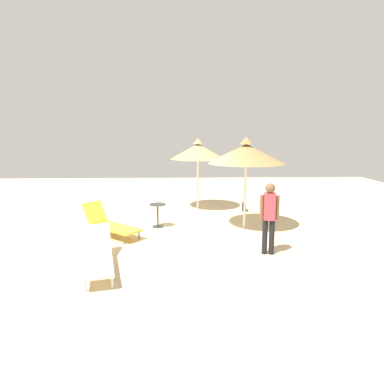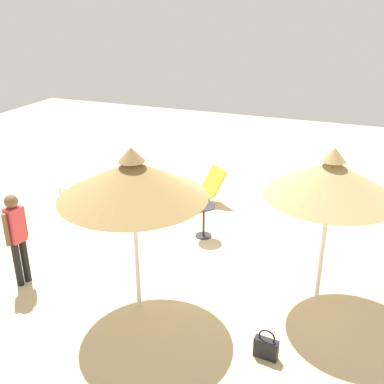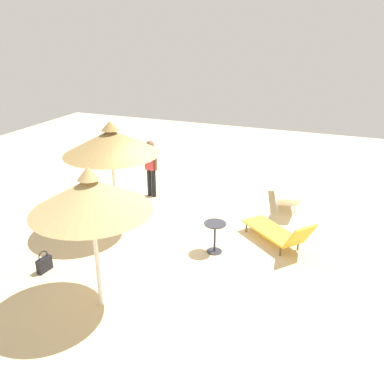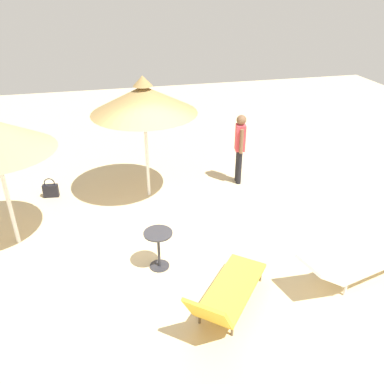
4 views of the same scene
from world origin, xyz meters
name	(u,v)px [view 3 (image 3 of 4)]	position (x,y,z in m)	size (l,w,h in m)	color
ground	(187,239)	(0.00, 0.00, -0.05)	(24.00, 24.00, 0.10)	beige
parasol_umbrella_far_left	(90,195)	(2.98, -0.53, 2.23)	(2.10, 2.10, 2.74)	white
parasol_umbrella_edge	(111,142)	(0.21, -1.84, 2.31)	(2.31, 2.31, 2.81)	white
lounge_chair_far_right	(279,232)	(-0.44, 2.19, 0.36)	(1.72, 1.88, 0.88)	gold
lounge_chair_near_right	(285,195)	(-2.83, 1.94, 0.33)	(2.38, 1.12, 0.71)	silver
person_standing_center	(151,165)	(-2.08, -1.99, 1.00)	(0.26, 0.45, 1.75)	black
handbag	(44,264)	(2.47, -2.27, 0.18)	(0.36, 0.16, 0.49)	black
side_table_round	(215,233)	(0.39, 0.85, 0.50)	(0.51, 0.51, 0.74)	#2D2D33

